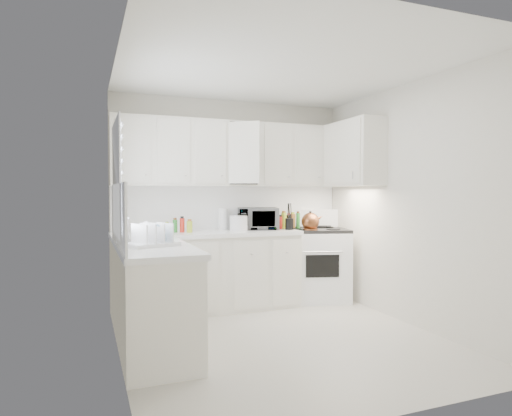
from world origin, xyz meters
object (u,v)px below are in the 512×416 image
tea_kettle (310,220)px  microwave (258,216)px  utensil_crock (289,216)px  dish_rack (151,233)px  rice_cooker (239,222)px  stove (317,254)px

tea_kettle → microwave: size_ratio=0.56×
microwave → utensil_crock: utensil_crock is taller
tea_kettle → dish_rack: bearing=-133.8°
dish_rack → tea_kettle: bearing=5.5°
microwave → rice_cooker: microwave is taller
microwave → rice_cooker: size_ratio=2.30×
microwave → utensil_crock: 0.40m
stove → rice_cooker: bearing=-164.8°
tea_kettle → microwave: bearing=176.8°
rice_cooker → stove: bearing=2.4°
rice_cooker → utensil_crock: utensil_crock is taller
stove → dish_rack: size_ratio=2.88×
stove → tea_kettle: (-0.18, -0.16, 0.47)m
microwave → dish_rack: 1.98m
utensil_crock → dish_rack: bearing=-149.6°
tea_kettle → utensil_crock: bearing=-177.9°
dish_rack → microwave: bearing=20.3°
utensil_crock → stove: bearing=9.7°
stove → utensil_crock: 0.68m
microwave → rice_cooker: (-0.29, -0.10, -0.06)m
utensil_crock → rice_cooker: bearing=172.2°
stove → utensil_crock: bearing=-154.3°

